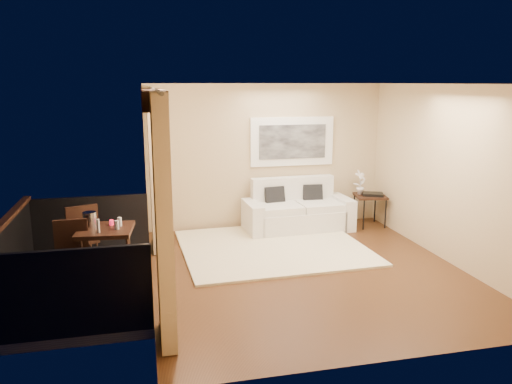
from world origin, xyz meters
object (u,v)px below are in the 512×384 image
object	(u,v)px
balcony_chair_near	(72,252)
bistro_table	(106,234)
side_table	(370,198)
orchid	(360,182)
ice_bucket	(90,219)
balcony_chair_far	(82,233)
sofa	(297,212)

from	to	relation	value
balcony_chair_near	bistro_table	bearing A→B (deg)	16.31
side_table	bistro_table	xyz separation A→B (m)	(-4.75, -1.93, 0.19)
orchid	bistro_table	world-z (taller)	orchid
ice_bucket	balcony_chair_near	bearing A→B (deg)	-129.19
orchid	balcony_chair_far	distance (m)	5.16
sofa	balcony_chair_near	distance (m)	4.32
sofa	side_table	distance (m)	1.46
bistro_table	ice_bucket	world-z (taller)	ice_bucket
sofa	ice_bucket	world-z (taller)	ice_bucket
bistro_table	balcony_chair_far	distance (m)	0.73
sofa	balcony_chair_far	bearing A→B (deg)	-161.71
bistro_table	balcony_chair_far	xyz separation A→B (m)	(-0.38, 0.61, -0.15)
bistro_table	orchid	bearing A→B (deg)	24.04
bistro_table	balcony_chair_near	size ratio (longest dim) A/B	0.84
sofa	orchid	xyz separation A→B (m)	(1.27, 0.01, 0.51)
side_table	balcony_chair_far	xyz separation A→B (m)	(-5.13, -1.32, 0.05)
sofa	orchid	bearing A→B (deg)	-2.01
orchid	sofa	bearing A→B (deg)	-179.32
balcony_chair_far	balcony_chair_near	size ratio (longest dim) A/B	1.04
ice_bucket	balcony_chair_far	bearing A→B (deg)	110.10
sofa	ice_bucket	distance (m)	4.03
bistro_table	balcony_chair_near	world-z (taller)	balcony_chair_near
side_table	balcony_chair_near	xyz separation A→B (m)	(-5.17, -2.08, 0.02)
sofa	side_table	bearing A→B (deg)	-6.33
bistro_table	balcony_chair_near	xyz separation A→B (m)	(-0.42, -0.14, -0.17)
side_table	bistro_table	size ratio (longest dim) A/B	0.79
orchid	ice_bucket	distance (m)	5.15
balcony_chair_far	orchid	bearing A→B (deg)	176.20
side_table	balcony_chair_far	bearing A→B (deg)	-165.54
ice_bucket	orchid	bearing A→B (deg)	21.80
side_table	orchid	size ratio (longest dim) A/B	1.38
orchid	balcony_chair_near	size ratio (longest dim) A/B	0.48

